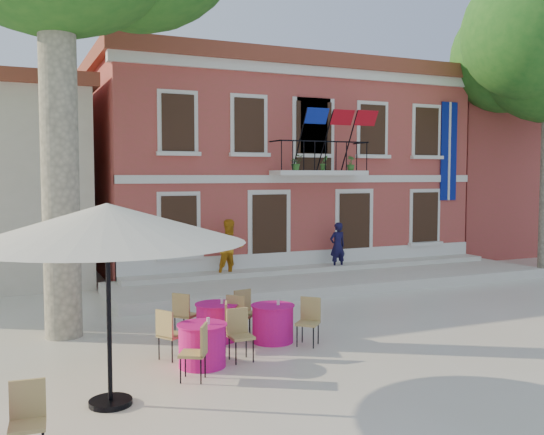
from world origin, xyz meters
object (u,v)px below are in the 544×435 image
at_px(pedestrian_orange, 231,248).
at_px(cafe_table_3, 217,320).
at_px(cafe_table_0, 202,343).
at_px(cafe_table_1, 273,322).
at_px(patio_umbrella, 107,224).
at_px(pedestrian_navy, 338,246).

distance_m(pedestrian_orange, cafe_table_3, 6.05).
bearing_deg(cafe_table_3, pedestrian_orange, 67.38).
relative_size(pedestrian_orange, cafe_table_0, 0.95).
bearing_deg(cafe_table_1, cafe_table_0, -152.11).
xyz_separation_m(patio_umbrella, cafe_table_1, (3.60, 2.16, -2.29)).
bearing_deg(patio_umbrella, pedestrian_orange, 59.42).
bearing_deg(pedestrian_orange, patio_umbrella, -130.54).
bearing_deg(pedestrian_orange, cafe_table_1, -111.87).
xyz_separation_m(pedestrian_orange, cafe_table_0, (-3.09, -7.07, -0.76)).
bearing_deg(cafe_table_3, pedestrian_navy, 42.51).
distance_m(patio_umbrella, pedestrian_orange, 9.73).
height_order(pedestrian_navy, pedestrian_orange, pedestrian_orange).
xyz_separation_m(pedestrian_orange, cafe_table_3, (-2.31, -5.54, -0.76)).
distance_m(cafe_table_1, cafe_table_3, 1.17).
bearing_deg(cafe_table_3, cafe_table_1, -29.78).
bearing_deg(pedestrian_orange, pedestrian_navy, -9.48).
bearing_deg(cafe_table_3, cafe_table_0, -117.10).
height_order(pedestrian_orange, cafe_table_3, pedestrian_orange).
height_order(patio_umbrella, pedestrian_orange, patio_umbrella).
xyz_separation_m(cafe_table_0, cafe_table_1, (1.80, 0.95, -0.01)).
bearing_deg(patio_umbrella, cafe_table_1, 30.94).
relative_size(patio_umbrella, pedestrian_navy, 2.59).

